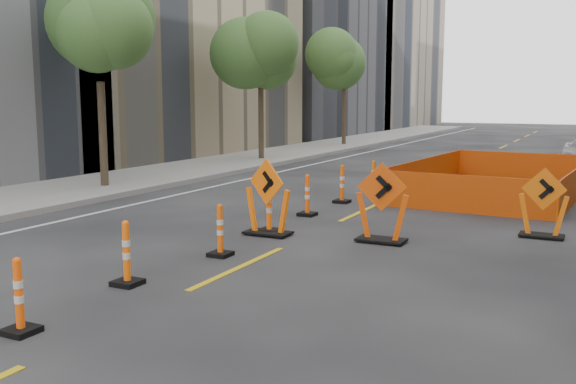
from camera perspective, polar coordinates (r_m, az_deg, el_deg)
The scene contains 18 objects.
ground_plane at distance 7.87m, azimuth -19.73°, elevation -13.14°, with size 140.00×140.00×0.00m, color black.
sidewalk_left at distance 22.44m, azimuth -13.66°, elevation 1.11°, with size 4.00×90.00×0.15m, color gray.
bld_left_d at distance 49.72m, azimuth -0.40°, elevation 13.20°, with size 12.00×16.00×14.00m, color #4C4C51.
bld_left_e at distance 65.00m, azimuth 6.37°, elevation 14.67°, with size 12.00×20.00×20.00m, color gray.
tree_l_b at distance 20.44m, azimuth -16.47°, elevation 12.83°, with size 2.80×2.80×5.95m.
tree_l_c at distance 28.60m, azimuth -2.44°, elevation 11.79°, with size 2.80×2.80×5.95m.
tree_l_d at distance 37.66m, azimuth 5.06°, elevation 10.94°, with size 2.80×2.80×5.95m.
channelizer_2 at distance 8.41m, azimuth -22.81°, elevation -8.49°, with size 0.37×0.37×0.95m, color #FF530A, non-canonical shape.
channelizer_3 at distance 10.01m, azimuth -14.17°, elevation -5.27°, with size 0.40×0.40×1.00m, color #FF600A, non-canonical shape.
channelizer_4 at distance 11.54m, azimuth -6.06°, elevation -3.39°, with size 0.38×0.38×0.95m, color #EB5409, non-canonical shape.
channelizer_5 at distance 13.44m, azimuth -1.68°, elevation -1.41°, with size 0.42×0.42×1.07m, color #FF5D0A, non-canonical shape.
channelizer_6 at distance 15.40m, azimuth 1.73°, elevation -0.28°, with size 0.40×0.40×1.01m, color #FE540A, non-canonical shape.
channelizer_7 at distance 17.35m, azimuth 4.83°, elevation 0.72°, with size 0.41×0.41×1.03m, color #EC5309, non-canonical shape.
channelizer_8 at distance 19.32m, azimuth 7.60°, elevation 1.36°, with size 0.38×0.38×0.97m, color #EB5E09, non-canonical shape.
chevron_sign_left at distance 13.18m, azimuth -1.82°, elevation -0.46°, with size 1.06×0.64×1.59m, color #FF670A, non-canonical shape.
chevron_sign_center at distance 12.65m, azimuth 8.36°, elevation -0.94°, with size 1.05×0.63×1.58m, color #DC4709, non-canonical shape.
chevron_sign_right at distance 13.94m, azimuth 21.75°, elevation -0.90°, with size 0.96×0.57×1.44m, color #DA5A09, non-canonical shape.
safety_fence at distance 19.97m, azimuth 18.10°, elevation 1.21°, with size 4.44×7.56×0.95m, color red, non-canonical shape.
Camera 1 is at (5.38, -5.00, 2.82)m, focal length 40.00 mm.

